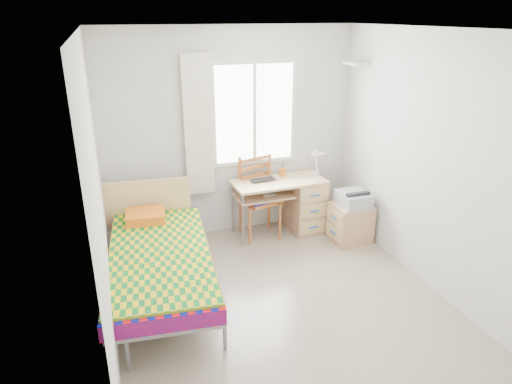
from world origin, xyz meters
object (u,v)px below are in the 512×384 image
bed (159,255)px  printer (353,198)px  desk (300,202)px  chair (259,193)px  cabinet (350,223)px

bed → printer: 2.48m
desk → chair: bearing=171.6°
desk → cabinet: size_ratio=2.39×
desk → bed: bearing=-156.3°
desk → cabinet: 0.70m
bed → printer: (2.44, 0.41, 0.14)m
chair → cabinet: (1.03, -0.56, -0.33)m
cabinet → bed: bearing=-172.4°
bed → desk: (1.96, 0.92, -0.05)m
chair → printer: size_ratio=2.61×
desk → printer: bearing=-48.1°
chair → printer: chair is taller
bed → cabinet: (2.43, 0.42, -0.20)m
desk → cabinet: bearing=-48.0°
printer → bed: bearing=-170.2°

